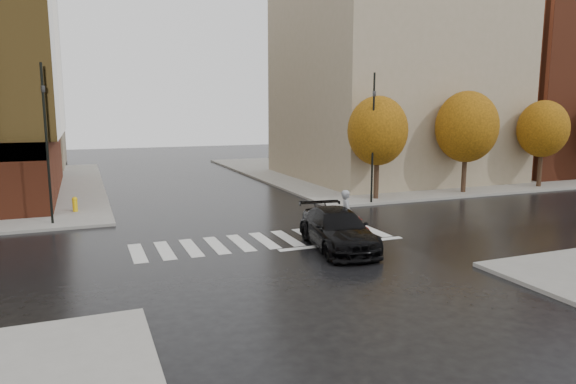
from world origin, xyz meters
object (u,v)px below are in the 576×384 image
at_px(sedan, 338,229).
at_px(traffic_light_nw, 46,132).
at_px(fire_hydrant, 75,203).
at_px(traffic_light_ne, 373,129).
at_px(cyclist, 347,224).

distance_m(sedan, traffic_light_nw, 15.06).
relative_size(traffic_light_nw, fire_hydrant, 9.44).
distance_m(traffic_light_nw, traffic_light_ne, 17.97).
xyz_separation_m(cyclist, traffic_light_ne, (5.63, 7.30, 3.87)).
bearing_deg(fire_hydrant, cyclist, -44.30).
height_order(cyclist, traffic_light_ne, traffic_light_ne).
bearing_deg(traffic_light_ne, fire_hydrant, -28.96).
distance_m(traffic_light_ne, fire_hydrant, 17.77).
height_order(sedan, fire_hydrant, sedan).
bearing_deg(traffic_light_nw, sedan, 38.90).
height_order(sedan, traffic_light_ne, traffic_light_ne).
relative_size(traffic_light_ne, fire_hydrant, 9.34).
bearing_deg(traffic_light_ne, traffic_light_nw, -19.51).
xyz_separation_m(sedan, traffic_light_nw, (-11.42, 9.01, 3.90)).
height_order(cyclist, traffic_light_nw, traffic_light_nw).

